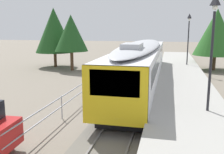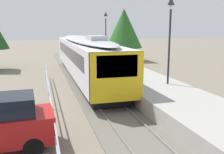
# 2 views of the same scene
# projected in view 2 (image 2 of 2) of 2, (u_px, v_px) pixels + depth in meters

# --- Properties ---
(ground_plane) EXTENTS (160.00, 160.00, 0.00)m
(ground_plane) POSITION_uv_depth(u_px,v_px,m) (54.00, 103.00, 15.19)
(ground_plane) COLOR slate
(track_rails) EXTENTS (3.20, 60.00, 0.14)m
(track_rails) POSITION_uv_depth(u_px,v_px,m) (103.00, 99.00, 15.98)
(track_rails) COLOR #6B665B
(track_rails) RESTS_ON ground
(commuter_train) EXTENTS (2.82, 20.06, 3.74)m
(commuter_train) POSITION_uv_depth(u_px,v_px,m) (84.00, 54.00, 22.07)
(commuter_train) COLOR silver
(commuter_train) RESTS_ON track_rails
(station_platform) EXTENTS (3.90, 60.00, 0.90)m
(station_platform) POSITION_uv_depth(u_px,v_px,m) (151.00, 89.00, 16.76)
(station_platform) COLOR #A8A59E
(station_platform) RESTS_ON ground
(platform_lamp_mid_platform) EXTENTS (0.34, 0.34, 5.35)m
(platform_lamp_mid_platform) POSITION_uv_depth(u_px,v_px,m) (170.00, 24.00, 15.48)
(platform_lamp_mid_platform) COLOR #232328
(platform_lamp_mid_platform) RESTS_ON station_platform
(platform_lamp_far_end) EXTENTS (0.34, 0.34, 5.35)m
(platform_lamp_far_end) POSITION_uv_depth(u_px,v_px,m) (106.00, 26.00, 30.52)
(platform_lamp_far_end) COLOR #232328
(platform_lamp_far_end) RESTS_ON station_platform
(tree_behind_carpark) EXTENTS (4.94, 4.94, 6.90)m
(tree_behind_carpark) POSITION_uv_depth(u_px,v_px,m) (124.00, 28.00, 33.96)
(tree_behind_carpark) COLOR brown
(tree_behind_carpark) RESTS_ON ground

